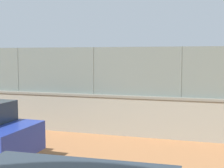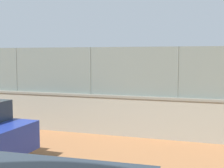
{
  "view_description": "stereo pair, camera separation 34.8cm",
  "coord_description": "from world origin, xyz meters",
  "px_view_note": "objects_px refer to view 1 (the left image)",
  "views": [
    {
      "loc": [
        -2.86,
        21.63,
        2.83
      ],
      "look_at": [
        1.64,
        6.39,
        1.36
      ],
      "focal_mm": 49.97,
      "sensor_mm": 36.0,
      "label": 1
    },
    {
      "loc": [
        -3.19,
        21.53,
        2.83
      ],
      "look_at": [
        1.64,
        6.39,
        1.36
      ],
      "focal_mm": 49.97,
      "sensor_mm": 36.0,
      "label": 2
    }
  ],
  "objects_px": {
    "player_near_wall_returning": "(113,80)",
    "player_foreground_swinging": "(114,85)",
    "player_crossing_court": "(199,98)",
    "sports_ball": "(99,88)",
    "spare_ball_by_wall": "(62,122)"
  },
  "relations": [
    {
      "from": "player_near_wall_returning",
      "to": "spare_ball_by_wall",
      "type": "bearing_deg",
      "value": 96.23
    },
    {
      "from": "player_crossing_court",
      "to": "sports_ball",
      "type": "relative_size",
      "value": 18.54
    },
    {
      "from": "player_foreground_swinging",
      "to": "sports_ball",
      "type": "xyz_separation_m",
      "value": [
        0.65,
        1.07,
        -0.05
      ]
    },
    {
      "from": "player_crossing_court",
      "to": "player_near_wall_returning",
      "type": "distance_m",
      "value": 11.79
    },
    {
      "from": "player_foreground_swinging",
      "to": "player_near_wall_returning",
      "type": "xyz_separation_m",
      "value": [
        1.46,
        -4.61,
        -0.08
      ]
    },
    {
      "from": "sports_ball",
      "to": "player_foreground_swinging",
      "type": "bearing_deg",
      "value": -121.27
    },
    {
      "from": "player_near_wall_returning",
      "to": "spare_ball_by_wall",
      "type": "xyz_separation_m",
      "value": [
        -1.28,
        11.76,
        -0.79
      ]
    },
    {
      "from": "player_foreground_swinging",
      "to": "sports_ball",
      "type": "distance_m",
      "value": 1.25
    },
    {
      "from": "player_foreground_swinging",
      "to": "player_crossing_court",
      "type": "distance_m",
      "value": 7.29
    },
    {
      "from": "sports_ball",
      "to": "spare_ball_by_wall",
      "type": "bearing_deg",
      "value": 94.41
    },
    {
      "from": "player_near_wall_returning",
      "to": "player_foreground_swinging",
      "type": "bearing_deg",
      "value": 107.62
    },
    {
      "from": "spare_ball_by_wall",
      "to": "sports_ball",
      "type": "bearing_deg",
      "value": -85.59
    },
    {
      "from": "player_crossing_court",
      "to": "player_near_wall_returning",
      "type": "height_order",
      "value": "player_crossing_court"
    },
    {
      "from": "player_foreground_swinging",
      "to": "player_crossing_court",
      "type": "height_order",
      "value": "player_crossing_court"
    },
    {
      "from": "player_foreground_swinging",
      "to": "player_near_wall_returning",
      "type": "distance_m",
      "value": 4.84
    }
  ]
}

